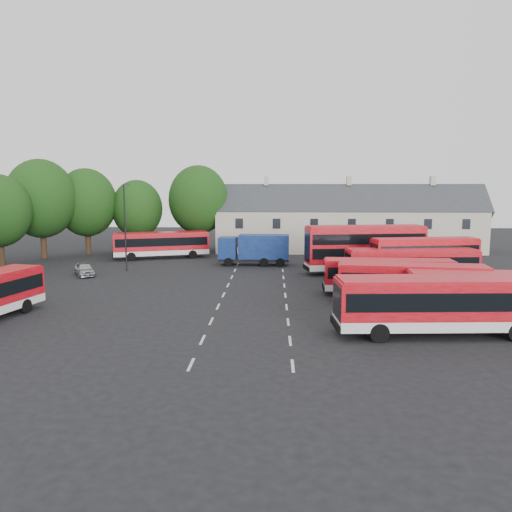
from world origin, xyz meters
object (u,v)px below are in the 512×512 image
object	(u,v)px
silver_car	(84,269)
bus_dd_south	(424,257)
bus_row_a	(441,301)
box_truck	(255,248)
lamppost	(125,225)

from	to	relation	value
silver_car	bus_dd_south	bearing A→B (deg)	-32.79
bus_row_a	bus_dd_south	distance (m)	17.86
bus_dd_south	box_truck	distance (m)	18.30
bus_dd_south	box_truck	world-z (taller)	bus_dd_south
bus_row_a	box_truck	distance (m)	28.78
box_truck	lamppost	bearing A→B (deg)	-160.80
box_truck	bus_row_a	bearing A→B (deg)	-64.77
bus_dd_south	bus_row_a	bearing A→B (deg)	-113.12
lamppost	bus_dd_south	bearing A→B (deg)	-8.78
bus_row_a	lamppost	xyz separation A→B (m)	(-25.03, 21.87, 2.71)
bus_dd_south	lamppost	bearing A→B (deg)	161.54
bus_row_a	box_truck	xyz separation A→B (m)	(-11.85, 26.23, -0.16)
silver_car	box_truck	bearing A→B (deg)	-6.23
bus_row_a	bus_dd_south	xyz separation A→B (m)	(4.15, 17.36, 0.21)
bus_row_a	silver_car	size ratio (longest dim) A/B	3.24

